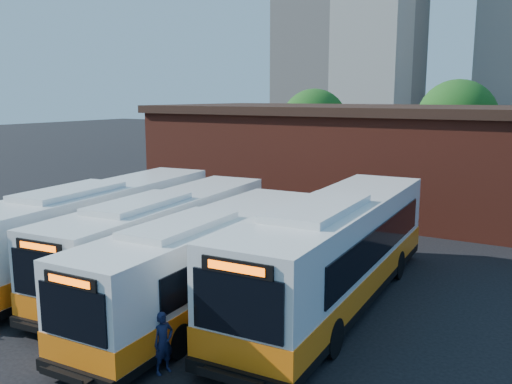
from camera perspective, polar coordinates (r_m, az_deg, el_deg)
The scene contains 9 objects.
ground at distance 18.39m, azimuth -7.83°, elevation -12.48°, with size 220.00×220.00×0.00m, color black.
bus_west at distance 23.09m, azimuth -16.15°, elevation -3.83°, with size 4.02×13.34×3.59m.
bus_midwest at distance 21.06m, azimuth -9.60°, elevation -5.13°, with size 3.67×12.67×3.41m.
bus_mideast at distance 18.10m, azimuth -5.13°, elevation -7.73°, with size 3.07×12.24×3.31m.
bus_east at distance 18.65m, azimuth 8.31°, elevation -6.59°, with size 3.46×13.92×3.76m.
transit_worker at distance 14.53m, azimuth -9.75°, elevation -15.35°, with size 0.60×0.40×1.65m, color #131938.
depot_building at distance 35.09m, azimuth 12.80°, elevation 3.70°, with size 28.60×12.60×6.40m.
tree_west at distance 49.77m, azimuth 6.14°, elevation 7.33°, with size 6.00×6.00×7.65m.
tree_mid at distance 48.04m, azimuth 20.41°, elevation 7.17°, with size 6.56×6.56×8.36m.
Camera 1 is at (10.68, -13.21, 7.05)m, focal length 38.00 mm.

